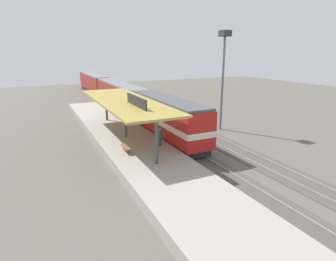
{
  "coord_description": "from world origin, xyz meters",
  "views": [
    {
      "loc": [
        -12.66,
        -26.86,
        9.4
      ],
      "look_at": [
        -1.38,
        -3.34,
        2.0
      ],
      "focal_mm": 30.01,
      "sensor_mm": 36.0,
      "label": 1
    }
  ],
  "objects_px": {
    "person_waiting": "(160,136)",
    "passenger_carriage_rear": "(94,83)",
    "light_mast": "(224,60)",
    "platform_bench": "(126,147)",
    "locomotive": "(167,118)",
    "passenger_carriage_front": "(120,96)"
  },
  "relations": [
    {
      "from": "locomotive",
      "to": "person_waiting",
      "type": "distance_m",
      "value": 4.76
    },
    {
      "from": "passenger_carriage_rear",
      "to": "light_mast",
      "type": "relative_size",
      "value": 1.71
    },
    {
      "from": "passenger_carriage_front",
      "to": "passenger_carriage_rear",
      "type": "height_order",
      "value": "same"
    },
    {
      "from": "locomotive",
      "to": "person_waiting",
      "type": "relative_size",
      "value": 8.44
    },
    {
      "from": "passenger_carriage_front",
      "to": "platform_bench",
      "type": "bearing_deg",
      "value": -105.05
    },
    {
      "from": "light_mast",
      "to": "person_waiting",
      "type": "height_order",
      "value": "light_mast"
    },
    {
      "from": "locomotive",
      "to": "person_waiting",
      "type": "bearing_deg",
      "value": -122.91
    },
    {
      "from": "light_mast",
      "to": "person_waiting",
      "type": "xyz_separation_m",
      "value": [
        -10.37,
        -4.84,
        -6.54
      ]
    },
    {
      "from": "passenger_carriage_front",
      "to": "passenger_carriage_rear",
      "type": "relative_size",
      "value": 1.0
    },
    {
      "from": "locomotive",
      "to": "passenger_carriage_front",
      "type": "height_order",
      "value": "locomotive"
    },
    {
      "from": "platform_bench",
      "to": "light_mast",
      "type": "distance_m",
      "value": 16.34
    },
    {
      "from": "person_waiting",
      "to": "passenger_carriage_rear",
      "type": "bearing_deg",
      "value": 86.56
    },
    {
      "from": "locomotive",
      "to": "light_mast",
      "type": "distance_m",
      "value": 9.87
    },
    {
      "from": "passenger_carriage_front",
      "to": "person_waiting",
      "type": "height_order",
      "value": "passenger_carriage_front"
    },
    {
      "from": "locomotive",
      "to": "passenger_carriage_rear",
      "type": "bearing_deg",
      "value": 90.0
    },
    {
      "from": "platform_bench",
      "to": "passenger_carriage_rear",
      "type": "height_order",
      "value": "passenger_carriage_rear"
    },
    {
      "from": "light_mast",
      "to": "person_waiting",
      "type": "relative_size",
      "value": 6.84
    },
    {
      "from": "platform_bench",
      "to": "locomotive",
      "type": "relative_size",
      "value": 0.12
    },
    {
      "from": "passenger_carriage_front",
      "to": "locomotive",
      "type": "bearing_deg",
      "value": -90.0
    },
    {
      "from": "passenger_carriage_front",
      "to": "person_waiting",
      "type": "relative_size",
      "value": 11.7
    },
    {
      "from": "light_mast",
      "to": "locomotive",
      "type": "bearing_deg",
      "value": -173.59
    },
    {
      "from": "passenger_carriage_front",
      "to": "person_waiting",
      "type": "distance_m",
      "value": 22.12
    }
  ]
}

